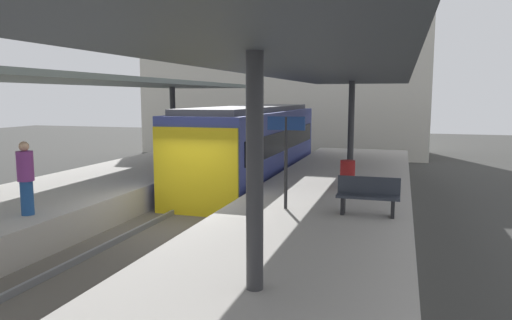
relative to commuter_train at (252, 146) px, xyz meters
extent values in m
plane|color=#383835|center=(0.00, -7.05, -1.73)|extent=(80.00, 80.00, 0.00)
cube|color=#ADA8A0|center=(-3.80, -7.05, -1.23)|extent=(4.40, 28.00, 1.00)
cube|color=#ADA8A0|center=(3.80, -7.05, -1.23)|extent=(4.40, 28.00, 1.00)
cube|color=#59544C|center=(0.00, -7.05, -1.63)|extent=(3.20, 28.00, 0.20)
cube|color=slate|center=(-0.72, -7.05, -1.46)|extent=(0.08, 28.00, 0.14)
cube|color=slate|center=(0.72, -7.05, -1.46)|extent=(0.08, 28.00, 0.14)
cube|color=#38428C|center=(0.00, 0.03, -0.08)|extent=(2.70, 11.04, 2.90)
cube|color=yellow|center=(0.00, -5.52, -0.23)|extent=(2.65, 0.08, 2.60)
cube|color=black|center=(-1.37, 0.03, 0.27)|extent=(0.04, 10.15, 0.76)
cube|color=black|center=(1.37, 0.03, 0.27)|extent=(0.04, 10.15, 0.76)
cube|color=#515156|center=(0.00, 0.03, 1.47)|extent=(2.16, 10.48, 0.20)
cylinder|color=#333335|center=(-3.80, 0.65, 0.82)|extent=(0.24, 0.24, 3.10)
cube|color=slate|center=(-3.80, -5.65, 2.45)|extent=(4.18, 21.00, 0.16)
cylinder|color=#333335|center=(3.80, -11.95, 0.91)|extent=(0.24, 0.24, 3.27)
cylinder|color=#333335|center=(3.80, 0.65, 0.91)|extent=(0.24, 0.24, 3.27)
cube|color=#3D4247|center=(3.80, -5.65, 2.62)|extent=(4.18, 21.00, 0.16)
cube|color=black|center=(4.46, -7.23, -0.53)|extent=(0.08, 0.32, 0.40)
cube|color=black|center=(5.56, -7.23, -0.53)|extent=(0.08, 0.32, 0.40)
cube|color=#2D333D|center=(5.01, -7.23, -0.30)|extent=(1.40, 0.40, 0.06)
cube|color=#2D333D|center=(5.01, -7.05, -0.07)|extent=(1.40, 0.06, 0.40)
cylinder|color=#262628|center=(3.08, -7.11, 0.37)|extent=(0.08, 0.08, 2.20)
cube|color=navy|center=(3.08, -7.11, 1.32)|extent=(0.90, 0.06, 0.32)
cylinder|color=maroon|center=(4.19, -3.89, -0.33)|extent=(0.44, 0.44, 0.80)
cylinder|color=navy|center=(-2.39, -9.43, -0.34)|extent=(0.28, 0.28, 0.78)
cylinder|color=#7A337A|center=(-2.39, -9.43, 0.39)|extent=(0.36, 0.36, 0.68)
sphere|color=tan|center=(-2.39, -9.43, 0.84)|extent=(0.22, 0.22, 0.22)
cylinder|color=maroon|center=(-2.51, -1.76, -0.34)|extent=(0.28, 0.28, 0.78)
cylinder|color=#7A337A|center=(-2.51, -1.76, 0.40)|extent=(0.36, 0.36, 0.68)
sphere|color=beige|center=(-2.51, -1.76, 0.84)|extent=(0.22, 0.22, 0.22)
cube|color=beige|center=(-1.82, 12.95, 3.77)|extent=(18.00, 6.00, 11.00)
camera|label=1|loc=(5.69, -18.07, 1.94)|focal=33.52mm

